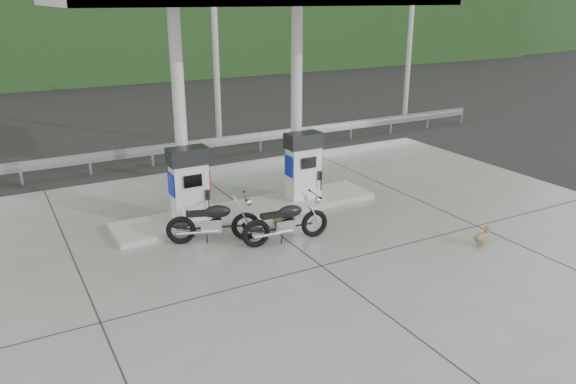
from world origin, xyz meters
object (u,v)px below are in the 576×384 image
gas_pump_right (304,166)px  duck (481,238)px  motorcycle_right (213,222)px  gas_pump_left (189,184)px  motorcycle_left (286,222)px

gas_pump_right → duck: bearing=-64.3°
motorcycle_right → gas_pump_left: bearing=114.2°
gas_pump_left → motorcycle_left: bearing=-52.7°
gas_pump_right → duck: gas_pump_right is taller
gas_pump_right → motorcycle_right: (-3.10, -1.24, -0.58)m
motorcycle_left → duck: size_ratio=3.72×
gas_pump_left → duck: gas_pump_left is taller
gas_pump_left → duck: (5.30, -4.37, -0.86)m
gas_pump_right → motorcycle_right: gas_pump_right is taller
gas_pump_left → duck: 6.92m
motorcycle_right → motorcycle_left: bearing=-9.3°
gas_pump_right → motorcycle_left: (-1.65, -2.04, -0.58)m
gas_pump_right → duck: (2.10, -4.37, -0.86)m
motorcycle_left → gas_pump_left: bearing=132.3°
motorcycle_left → duck: motorcycle_left is taller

